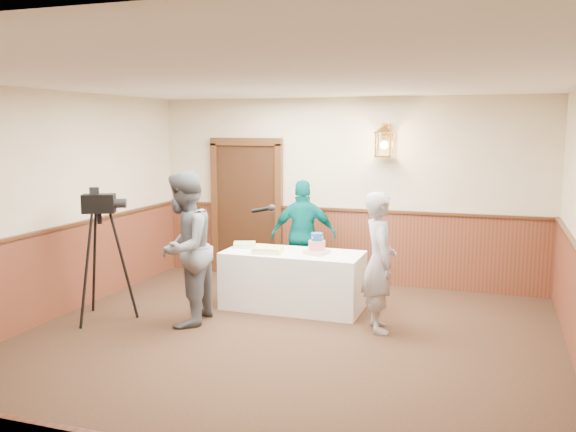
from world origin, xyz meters
name	(u,v)px	position (x,y,z in m)	size (l,w,h in m)	color
ground	(262,363)	(0.00, 0.00, 0.00)	(7.00, 7.00, 0.00)	#301D12
room_shell	(272,208)	(-0.05, 0.45, 1.52)	(6.02, 7.02, 2.81)	beige
display_table	(293,280)	(-0.31, 1.90, 0.38)	(1.80, 0.80, 0.75)	white
tiered_cake	(317,246)	(0.02, 1.88, 0.86)	(0.32, 0.32, 0.27)	beige
sheet_cake_yellow	(268,250)	(-0.60, 1.74, 0.79)	(0.36, 0.28, 0.08)	#FFFC98
sheet_cake_green	(244,245)	(-1.03, 1.99, 0.78)	(0.29, 0.23, 0.07)	#AFE29F
interviewer	(184,249)	(-1.33, 0.87, 0.92)	(1.56, 0.96, 1.85)	slate
baker	(379,262)	(0.91, 1.39, 0.82)	(0.59, 0.39, 1.63)	#98979D
assistant_p	(304,235)	(-0.45, 2.82, 0.80)	(0.94, 0.39, 1.61)	#015856
tv_camera_rig	(102,264)	(-2.38, 0.70, 0.70)	(0.60, 0.57, 1.56)	black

